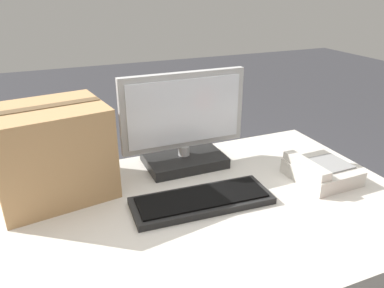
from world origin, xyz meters
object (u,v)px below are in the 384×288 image
(keyboard, at_px, (202,200))
(desk_phone, at_px, (320,171))
(monitor, at_px, (184,129))
(cardboard_box, at_px, (51,152))

(keyboard, xyz_separation_m, desk_phone, (0.47, -0.01, 0.02))
(monitor, bearing_deg, desk_phone, -36.62)
(monitor, distance_m, desk_phone, 0.53)
(monitor, bearing_deg, keyboard, -100.42)
(monitor, xyz_separation_m, cardboard_box, (-0.48, -0.04, 0.01))
(keyboard, distance_m, desk_phone, 0.47)
(monitor, height_order, desk_phone, monitor)
(keyboard, xyz_separation_m, cardboard_box, (-0.43, 0.25, 0.14))
(desk_phone, bearing_deg, keyboard, 176.63)
(monitor, height_order, cardboard_box, monitor)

